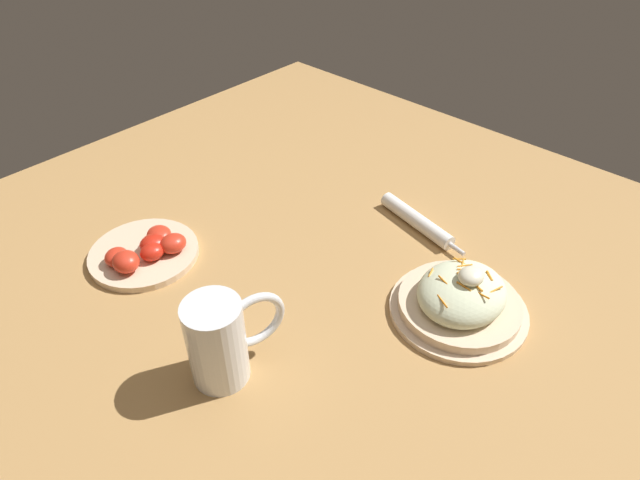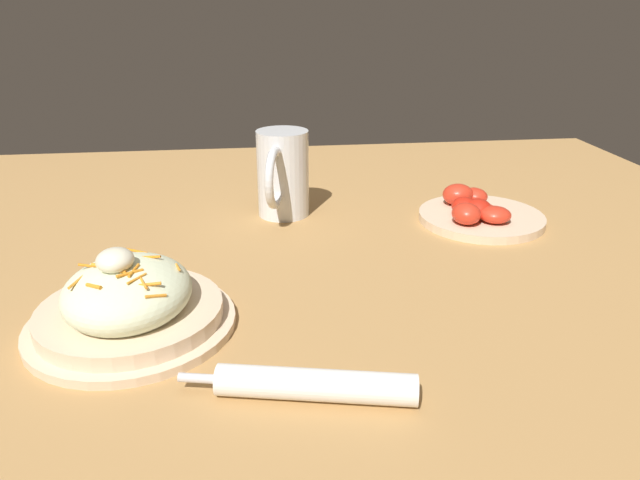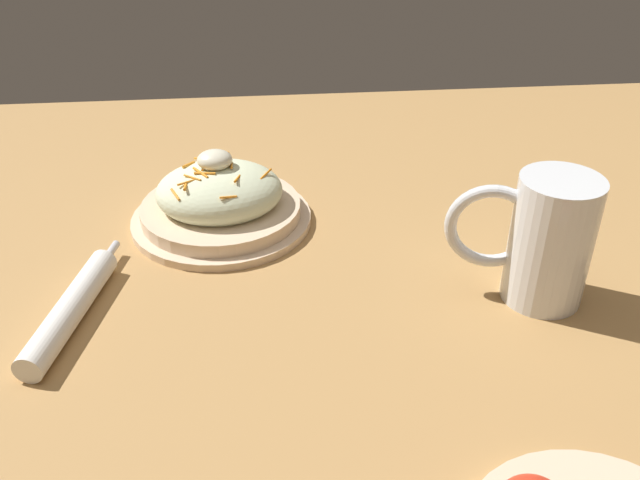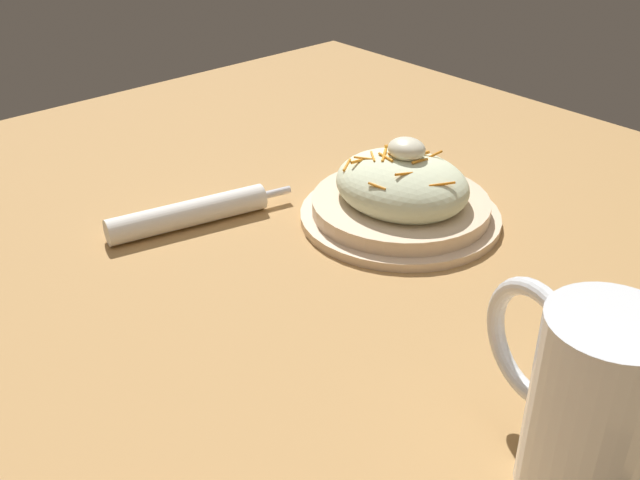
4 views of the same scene
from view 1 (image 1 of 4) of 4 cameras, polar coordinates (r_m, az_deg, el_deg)
The scene contains 5 objects.
ground_plane at distance 0.99m, azimuth -1.70°, elevation -3.32°, with size 1.43×1.43×0.00m, color #B2844C.
salad_plate at distance 0.93m, azimuth 14.34°, elevation -5.94°, with size 0.23×0.23×0.10m.
beer_mug at distance 0.80m, azimuth -10.35°, elevation -10.43°, with size 0.15×0.08×0.14m.
napkin_roll at distance 1.10m, azimuth 10.01°, elevation 1.99°, with size 0.07×0.22×0.03m.
tomato_plate at distance 1.06m, azimuth -17.61°, elevation -1.11°, with size 0.20×0.20×0.05m.
Camera 1 is at (-0.52, -0.52, 0.67)m, focal length 30.90 mm.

